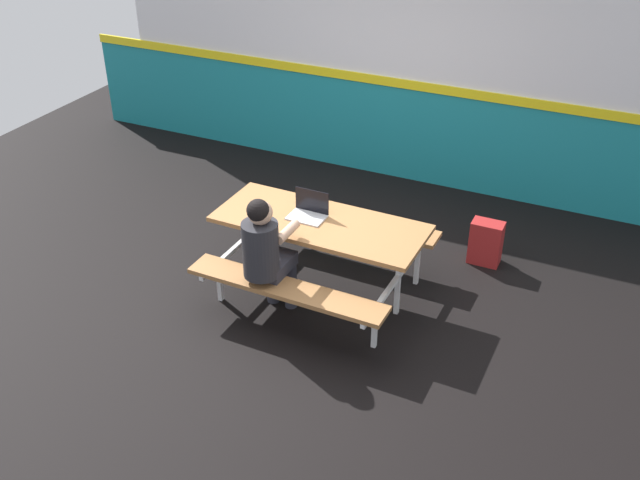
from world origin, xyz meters
The scene contains 6 objects.
ground_plane centered at (0.00, 0.00, -0.01)m, with size 10.00×10.00×0.02m, color black.
accent_backdrop centered at (0.00, 2.57, 1.25)m, with size 8.00×0.14×2.60m.
picnic_table_main centered at (0.35, 0.00, 0.57)m, with size 1.86×1.58×0.74m.
student_nearer centered at (0.12, -0.55, 0.71)m, with size 0.37×0.53×1.21m.
laptop_silver centered at (0.22, 0.04, 0.79)m, with size 0.32×0.23×0.22m.
backpack_dark centered at (1.58, 1.12, 0.22)m, with size 0.30×0.22×0.44m.
Camera 1 is at (2.67, -4.97, 3.90)m, focal length 41.24 mm.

